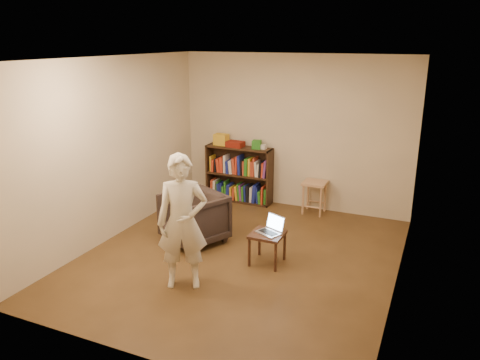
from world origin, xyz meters
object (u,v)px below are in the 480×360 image
at_px(armchair, 194,218).
at_px(bookshelf, 239,177).
at_px(person, 182,222).
at_px(side_table, 267,238).
at_px(laptop, 271,228).
at_px(stool, 315,188).

bearing_deg(armchair, bookshelf, 120.43).
relative_size(armchair, person, 0.50).
xyz_separation_m(side_table, person, (-0.70, -0.93, 0.45)).
xyz_separation_m(armchair, side_table, (1.20, -0.21, -0.01)).
bearing_deg(person, laptop, 26.47).
relative_size(armchair, side_table, 1.89).
height_order(stool, side_table, stool).
distance_m(bookshelf, laptop, 2.46).
relative_size(armchair, laptop, 2.09).
height_order(bookshelf, laptop, bookshelf).
distance_m(stool, person, 3.08).
height_order(laptop, person, person).
bearing_deg(bookshelf, laptop, -56.43).
relative_size(laptop, person, 0.24).
relative_size(stool, laptop, 1.43).
bearing_deg(armchair, laptop, 19.33).
height_order(stool, person, person).
xyz_separation_m(stool, side_table, (-0.07, -2.03, -0.09)).
bearing_deg(bookshelf, side_table, -57.72).
height_order(armchair, side_table, armchair).
distance_m(stool, armchair, 2.23).
xyz_separation_m(stool, laptop, (-0.04, -1.99, 0.03)).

